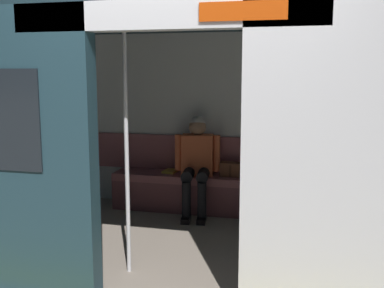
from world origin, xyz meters
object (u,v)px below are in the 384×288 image
(book, at_px, (170,171))
(grab_pole_door, at_px, (127,148))
(handbag, at_px, (231,169))
(person_seated, at_px, (197,159))
(bench_seat, at_px, (222,185))
(train_car, at_px, (195,90))

(book, height_order, grab_pole_door, grab_pole_door)
(handbag, bearing_deg, person_seated, 14.87)
(person_seated, bearing_deg, book, -20.76)
(bench_seat, bearing_deg, handbag, -150.87)
(person_seated, bearing_deg, handbag, -165.13)
(grab_pole_door, bearing_deg, book, -84.20)
(train_car, relative_size, bench_seat, 2.33)
(person_seated, bearing_deg, bench_seat, -170.36)
(bench_seat, distance_m, handbag, 0.22)
(train_car, distance_m, handbag, 1.50)
(train_car, bearing_deg, person_seated, -77.53)
(handbag, relative_size, grab_pole_door, 0.12)
(bench_seat, bearing_deg, book, -7.67)
(handbag, bearing_deg, bench_seat, 29.13)
(handbag, height_order, grab_pole_door, grab_pole_door)
(bench_seat, distance_m, person_seated, 0.45)
(book, bearing_deg, handbag, -176.30)
(bench_seat, xyz_separation_m, grab_pole_door, (0.49, 1.82, 0.73))
(person_seated, distance_m, handbag, 0.44)
(person_seated, bearing_deg, train_car, 102.47)
(book, bearing_deg, grab_pole_door, 102.16)
(book, bearing_deg, bench_seat, 178.69)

